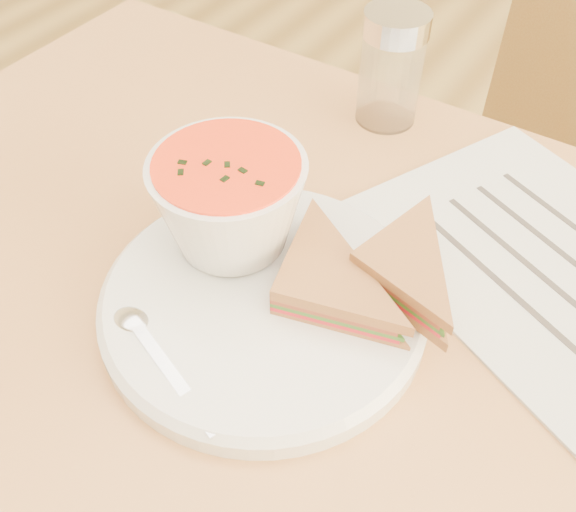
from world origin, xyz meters
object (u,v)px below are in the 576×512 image
Objects in this scene: chair_far at (522,201)px; plate at (264,302)px; dining_table at (295,510)px; soup_bowl at (230,207)px; condiment_shaker at (391,68)px.

chair_far reaches higher than plate.
chair_far is at bearing 85.45° from dining_table.
soup_bowl is at bearing 159.80° from dining_table.
soup_bowl is at bearing 148.64° from plate.
soup_bowl reaches higher than plate.
plate is (-0.03, -0.00, 0.38)m from dining_table.
plate reaches higher than dining_table.
plate is at bearing -31.36° from soup_bowl.
condiment_shaker reaches higher than soup_bowl.
soup_bowl is at bearing -93.15° from condiment_shaker.
dining_table is 0.65m from chair_far.
soup_bowl reaches higher than chair_far.
condiment_shaker is (-0.12, -0.36, 0.39)m from chair_far.
plate is 2.09× the size of soup_bowl.
chair_far is 6.74× the size of soup_bowl.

